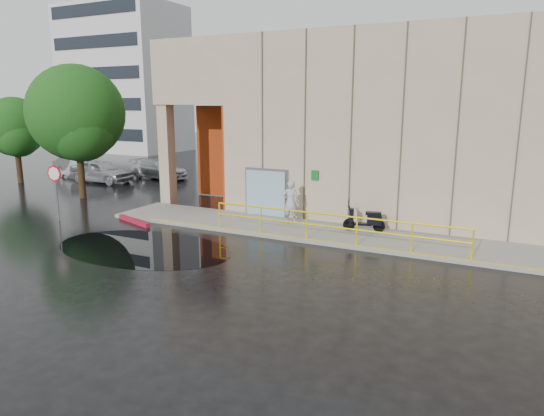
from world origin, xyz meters
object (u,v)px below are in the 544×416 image
at_px(car_c, 159,169).
at_px(tree_far, 16,129).
at_px(car_a, 101,171).
at_px(car_b, 81,167).
at_px(scooter, 365,213).
at_px(stop_sign, 55,180).
at_px(person, 291,202).
at_px(tree_near, 77,117).
at_px(red_curb, 134,221).

distance_m(car_c, tree_far, 9.22).
relative_size(car_a, car_b, 0.92).
distance_m(scooter, stop_sign, 13.27).
xyz_separation_m(person, stop_sign, (-9.60, -3.54, 0.75)).
distance_m(person, car_c, 15.92).
bearing_deg(scooter, tree_far, 159.98).
bearing_deg(tree_near, tree_far, 165.52).
bearing_deg(tree_far, car_a, 27.13).
xyz_separation_m(scooter, stop_sign, (-12.71, -3.69, 0.93)).
xyz_separation_m(person, scooter, (3.11, 0.15, -0.19)).
relative_size(person, car_a, 0.41).
relative_size(tree_near, tree_far, 1.29).
xyz_separation_m(red_curb, tree_near, (-6.32, 3.10, 4.28)).
distance_m(red_curb, car_a, 12.09).
bearing_deg(tree_near, car_a, 125.49).
distance_m(red_curb, car_b, 14.92).
bearing_deg(red_curb, car_a, 141.58).
bearing_deg(car_c, car_b, 121.48).
height_order(tree_near, tree_far, tree_near).
bearing_deg(car_c, tree_near, -164.57).
bearing_deg(scooter, red_curb, -178.77).
xyz_separation_m(scooter, tree_far, (-23.58, 2.59, 2.58)).
bearing_deg(tree_near, person, -3.26).
relative_size(scooter, red_curb, 0.69).
height_order(person, tree_near, tree_near).
xyz_separation_m(car_b, tree_near, (5.95, -5.36, 3.58)).
distance_m(stop_sign, tree_far, 12.65).
bearing_deg(car_b, car_a, -97.93).
distance_m(car_b, car_c, 5.44).
distance_m(car_c, tree_near, 8.43).
bearing_deg(stop_sign, car_b, 148.11).
xyz_separation_m(car_a, car_b, (-2.81, 0.96, 0.04)).
xyz_separation_m(person, red_curb, (-6.34, -2.38, -0.97)).
distance_m(scooter, tree_near, 16.17).
distance_m(red_curb, car_c, 12.88).
relative_size(red_curb, tree_far, 0.44).
bearing_deg(tree_far, person, -7.61).
height_order(car_a, tree_near, tree_near).
height_order(stop_sign, tree_near, tree_near).
bearing_deg(person, car_c, -56.81).
xyz_separation_m(tree_near, tree_far, (-7.80, 2.01, -0.92)).
xyz_separation_m(stop_sign, red_curb, (3.26, 1.16, -1.72)).
relative_size(person, car_c, 0.41).
distance_m(stop_sign, car_c, 12.49).
relative_size(scooter, car_c, 0.37).
height_order(red_curb, tree_far, tree_far).
distance_m(car_a, tree_near, 6.51).
distance_m(scooter, tree_far, 23.86).
xyz_separation_m(person, tree_near, (-12.67, 0.72, 3.31)).
xyz_separation_m(red_curb, car_b, (-12.27, 8.46, 0.69)).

